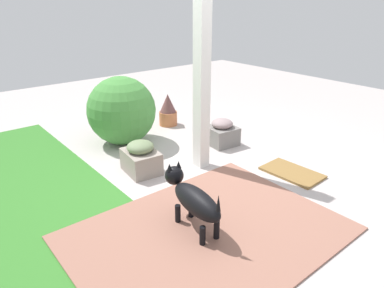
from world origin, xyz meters
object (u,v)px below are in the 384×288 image
Objects in this scene: stone_planter_nearest at (222,133)px; round_shrub at (122,111)px; terracotta_pot_spiky at (168,110)px; dog at (193,198)px; doormat at (292,172)px; stone_planter_mid at (141,158)px; porch_pillar at (202,72)px.

round_shrub is (0.97, 1.08, 0.31)m from stone_planter_nearest.
terracotta_pot_spiky reaches higher than stone_planter_nearest.
stone_planter_nearest is at bearing -51.14° from dog.
round_shrub is at bearing 26.49° from doormat.
dog is at bearing 128.86° from stone_planter_nearest.
dog is (-2.27, 0.54, -0.17)m from round_shrub.
round_shrub is at bearing 102.72° from terracotta_pot_spiky.
stone_planter_nearest is 0.86× the size of stone_planter_mid.
stone_planter_nearest is 1.48m from round_shrub.
dog reaches higher than terracotta_pot_spiky.
round_shrub is at bearing 47.96° from stone_planter_nearest.
dog is at bearing 92.71° from doormat.
round_shrub is 2.50m from doormat.
dog reaches higher than stone_planter_mid.
dog reaches higher than doormat.
terracotta_pot_spiky reaches higher than stone_planter_mid.
dog is (-0.97, 0.93, -0.87)m from porch_pillar.
round_shrub reaches higher than dog.
round_shrub is at bearing -17.11° from stone_planter_mid.
doormat is (0.08, -1.64, -0.31)m from dog.
stone_planter_nearest is 2.08m from dog.
stone_planter_mid is 1.07m from round_shrub.
dog is 1.15× the size of doormat.
stone_planter_mid is 1.86m from doormat.
round_shrub is 1.22× the size of dog.
dog is at bearing 166.57° from round_shrub.
stone_planter_mid is 1.75m from terracotta_pot_spiky.
porch_pillar reaches higher than round_shrub.
round_shrub is (1.31, 0.38, -0.70)m from porch_pillar.
round_shrub is 2.35m from dog.
terracotta_pot_spiky is (0.22, -0.97, -0.24)m from round_shrub.
stone_planter_mid is (0.33, 0.69, -1.01)m from porch_pillar.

